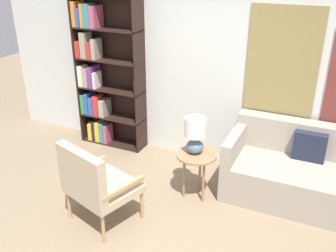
% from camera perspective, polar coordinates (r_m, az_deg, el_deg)
% --- Properties ---
extents(ground_plane, '(14.00, 14.00, 0.00)m').
position_cam_1_polar(ground_plane, '(3.85, -5.19, -18.04)').
color(ground_plane, '#847056').
extents(wall_back, '(6.40, 0.08, 2.70)m').
position_cam_1_polar(wall_back, '(4.84, 6.75, 9.47)').
color(wall_back, silver).
rests_on(wall_back, ground_plane).
extents(bookshelf, '(0.99, 0.30, 2.14)m').
position_cam_1_polar(bookshelf, '(5.45, -10.16, 7.64)').
color(bookshelf, black).
rests_on(bookshelf, ground_plane).
extents(armchair, '(0.81, 0.78, 0.92)m').
position_cam_1_polar(armchair, '(3.89, -11.25, -8.31)').
color(armchair, tan).
rests_on(armchair, ground_plane).
extents(couch, '(1.74, 0.88, 0.84)m').
position_cam_1_polar(couch, '(4.60, 20.05, -6.87)').
color(couch, '#9E9384').
rests_on(couch, ground_plane).
extents(side_table, '(0.46, 0.46, 0.56)m').
position_cam_1_polar(side_table, '(4.27, 4.34, -5.14)').
color(side_table, '#99704C').
rests_on(side_table, ground_plane).
extents(table_lamp, '(0.24, 0.24, 0.43)m').
position_cam_1_polar(table_lamp, '(4.15, 4.18, -1.12)').
color(table_lamp, slate).
rests_on(table_lamp, side_table).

